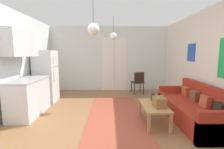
% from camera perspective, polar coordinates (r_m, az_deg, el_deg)
% --- Properties ---
extents(ground_plane, '(5.31, 7.56, 0.10)m').
position_cam_1_polar(ground_plane, '(3.48, -1.16, -19.39)').
color(ground_plane, '#8E603D').
extents(wall_back, '(4.91, 0.13, 2.61)m').
position_cam_1_polar(wall_back, '(6.64, -0.96, 5.57)').
color(wall_back, silver).
rests_on(wall_back, ground_plane).
extents(area_rug, '(1.33, 3.47, 0.01)m').
position_cam_1_polar(area_rug, '(3.99, 1.39, -14.86)').
color(area_rug, '#9E4733').
rests_on(area_rug, ground_plane).
extents(couch, '(0.83, 2.10, 0.83)m').
position_cam_1_polar(couch, '(4.15, 27.26, -10.95)').
color(couch, maroon).
rests_on(couch, ground_plane).
extents(coffee_table, '(0.50, 0.98, 0.42)m').
position_cam_1_polar(coffee_table, '(3.66, 14.64, -11.19)').
color(coffee_table, '#B27F4C').
rests_on(coffee_table, ground_plane).
extents(bamboo_vase, '(0.09, 0.09, 0.41)m').
position_cam_1_polar(bamboo_vase, '(3.88, 14.32, -7.74)').
color(bamboo_vase, '#2D2D33').
rests_on(bamboo_vase, coffee_table).
extents(handbag, '(0.23, 0.31, 0.33)m').
position_cam_1_polar(handbag, '(3.49, 16.54, -9.36)').
color(handbag, brown).
rests_on(handbag, coffee_table).
extents(refrigerator, '(0.62, 0.66, 1.62)m').
position_cam_1_polar(refrigerator, '(5.46, -22.44, -0.59)').
color(refrigerator, white).
rests_on(refrigerator, ground_plane).
extents(kitchen_counter, '(0.59, 1.29, 2.07)m').
position_cam_1_polar(kitchen_counter, '(4.46, -28.01, -2.80)').
color(kitchen_counter, silver).
rests_on(kitchen_counter, ground_plane).
extents(accent_chair, '(0.49, 0.47, 0.83)m').
position_cam_1_polar(accent_chair, '(6.12, 9.26, -2.45)').
color(accent_chair, black).
rests_on(accent_chair, ground_plane).
extents(pendant_lamp_near, '(0.21, 0.21, 0.76)m').
position_cam_1_polar(pendant_lamp_near, '(3.00, -6.66, 15.82)').
color(pendant_lamp_near, black).
extents(pendant_lamp_far, '(0.21, 0.21, 0.68)m').
position_cam_1_polar(pendant_lamp_far, '(4.87, 0.41, 13.57)').
color(pendant_lamp_far, black).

